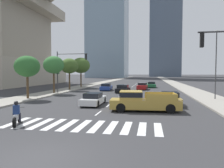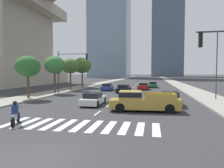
# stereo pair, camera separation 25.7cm
# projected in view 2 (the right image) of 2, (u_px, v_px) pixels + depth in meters

# --- Properties ---
(ground_plane) EXTENTS (800.00, 800.00, 0.00)m
(ground_plane) POSITION_uv_depth(u_px,v_px,m) (35.00, 159.00, 7.74)
(ground_plane) COLOR #333335
(sidewalk_east) EXTENTS (4.00, 260.00, 0.15)m
(sidewalk_east) POSITION_uv_depth(u_px,v_px,m) (195.00, 91.00, 35.00)
(sidewalk_east) COLOR gray
(sidewalk_east) RESTS_ON ground
(sidewalk_west) EXTENTS (4.00, 260.00, 0.15)m
(sidewalk_west) POSITION_uv_depth(u_px,v_px,m) (69.00, 89.00, 39.28)
(sidewalk_west) COLOR gray
(sidewalk_west) RESTS_ON ground
(crosswalk_near) EXTENTS (9.45, 2.93, 0.01)m
(crosswalk_near) POSITION_uv_depth(u_px,v_px,m) (81.00, 125.00, 12.66)
(crosswalk_near) COLOR silver
(crosswalk_near) RESTS_ON ground
(lane_divider_center) EXTENTS (0.14, 50.00, 0.01)m
(lane_divider_center) POSITION_uv_depth(u_px,v_px,m) (130.00, 89.00, 40.10)
(lane_divider_center) COLOR silver
(lane_divider_center) RESTS_ON ground
(motorcycle_trailing) EXTENTS (1.09, 1.92, 1.49)m
(motorcycle_trailing) POSITION_uv_depth(u_px,v_px,m) (15.00, 115.00, 12.86)
(motorcycle_trailing) COLOR black
(motorcycle_trailing) RESTS_ON ground
(pickup_truck) EXTENTS (5.89, 2.48, 1.67)m
(pickup_truck) POSITION_uv_depth(u_px,v_px,m) (141.00, 101.00, 17.48)
(pickup_truck) COLOR #B28E38
(pickup_truck) RESTS_ON ground
(sedan_black_0) EXTENTS (2.08, 4.40, 1.29)m
(sedan_black_0) POSITION_uv_depth(u_px,v_px,m) (124.00, 89.00, 33.91)
(sedan_black_0) COLOR black
(sedan_black_0) RESTS_ON ground
(sedan_white_1) EXTENTS (1.76, 4.36, 1.21)m
(sedan_white_1) POSITION_uv_depth(u_px,v_px,m) (93.00, 99.00, 20.86)
(sedan_white_1) COLOR silver
(sedan_white_1) RESTS_ON ground
(sedan_green_2) EXTENTS (1.97, 4.83, 1.22)m
(sedan_green_2) POSITION_uv_depth(u_px,v_px,m) (153.00, 85.00, 45.78)
(sedan_green_2) COLOR #1E6038
(sedan_green_2) RESTS_ON ground
(sedan_blue_3) EXTENTS (2.07, 4.53, 1.24)m
(sedan_blue_3) POSITION_uv_depth(u_px,v_px,m) (107.00, 87.00, 38.14)
(sedan_blue_3) COLOR navy
(sedan_blue_3) RESTS_ON ground
(sedan_gold_4) EXTENTS (1.85, 4.45, 1.28)m
(sedan_gold_4) POSITION_uv_depth(u_px,v_px,m) (170.00, 99.00, 20.74)
(sedan_gold_4) COLOR #B28E38
(sedan_gold_4) RESTS_ON ground
(sedan_red_5) EXTENTS (2.00, 4.37, 1.30)m
(sedan_red_5) POSITION_uv_depth(u_px,v_px,m) (143.00, 86.00, 39.76)
(sedan_red_5) COLOR maroon
(sedan_red_5) RESTS_ON ground
(traffic_signal_far) EXTENTS (5.14, 0.28, 6.31)m
(traffic_signal_far) POSITION_uv_depth(u_px,v_px,m) (69.00, 64.00, 31.76)
(traffic_signal_far) COLOR #333335
(traffic_signal_far) RESTS_ON sidewalk_west
(street_lamp_east) EXTENTS (0.50, 0.24, 7.95)m
(street_lamp_east) POSITION_uv_depth(u_px,v_px,m) (217.00, 60.00, 23.99)
(street_lamp_east) COLOR #3F3F42
(street_lamp_east) RESTS_ON sidewalk_east
(street_tree_nearest) EXTENTS (2.97, 2.97, 5.09)m
(street_tree_nearest) POSITION_uv_depth(u_px,v_px,m) (28.00, 67.00, 24.95)
(street_tree_nearest) COLOR #4C3823
(street_tree_nearest) RESTS_ON sidewalk_west
(street_tree_second) EXTENTS (3.12, 3.12, 5.59)m
(street_tree_second) POSITION_uv_depth(u_px,v_px,m) (55.00, 65.00, 31.74)
(street_tree_second) COLOR #4C3823
(street_tree_second) RESTS_ON sidewalk_west
(street_tree_third) EXTENTS (3.21, 3.21, 5.67)m
(street_tree_third) POSITION_uv_depth(u_px,v_px,m) (70.00, 66.00, 37.87)
(street_tree_third) COLOR #4C3823
(street_tree_third) RESTS_ON sidewalk_west
(street_tree_fourth) EXTENTS (3.84, 3.84, 6.25)m
(street_tree_fourth) POSITION_uv_depth(u_px,v_px,m) (82.00, 66.00, 44.14)
(street_tree_fourth) COLOR #4C3823
(street_tree_fourth) RESTS_ON sidewalk_west
(office_tower_left_skyline) EXTENTS (25.62, 27.30, 112.11)m
(office_tower_left_skyline) POSITION_uv_depth(u_px,v_px,m) (110.00, 1.00, 142.46)
(office_tower_left_skyline) COLOR #7A93A8
(office_tower_left_skyline) RESTS_ON ground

